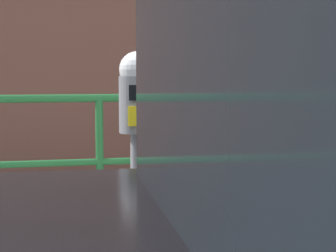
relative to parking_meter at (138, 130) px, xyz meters
name	(u,v)px	position (x,y,z in m)	size (l,w,h in m)	color
parking_meter	(138,130)	(0.00, 0.00, 0.00)	(0.18, 0.19, 1.37)	slate
pedestrian_at_meter	(236,125)	(0.47, -0.06, 0.02)	(0.65, 0.56, 1.78)	slate
background_railing	(99,135)	(-0.05, 1.67, -0.20)	(24.06, 0.06, 1.12)	#1E602D
backdrop_wall	(82,43)	(-0.05, 4.13, 0.63)	(32.00, 0.50, 3.54)	brown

